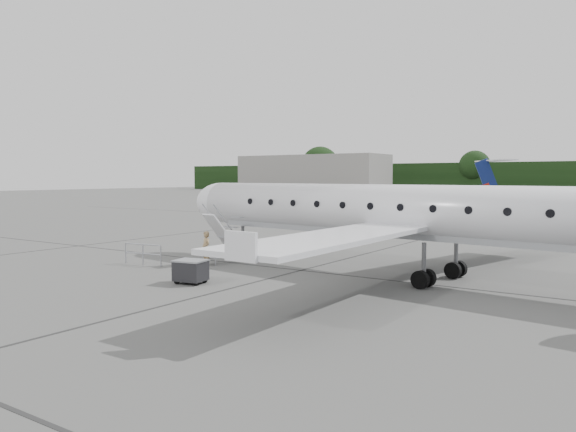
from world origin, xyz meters
The scene contains 8 objects.
ground centered at (0.00, 0.00, 0.00)m, with size 320.00×320.00×0.00m, color #595956.
terminal_building centered at (-70.00, 110.00, 5.00)m, with size 40.00×14.00×10.00m, color gray.
main_regional_jet centered at (0.13, 3.39, 3.93)m, with size 30.67×22.09×7.87m, color silver, non-canonical shape.
airstair centered at (-9.44, 2.41, 1.23)m, with size 0.85×2.10×2.46m, color silver, non-canonical shape.
passenger centered at (-9.59, 1.22, 0.83)m, with size 0.61×0.40×1.66m, color #987B53.
safety_railing centered at (-12.31, -0.30, 0.50)m, with size 2.20×0.08×1.00m, color #93969C, non-canonical shape.
baggage_cart centered at (-7.04, -2.51, 0.51)m, with size 1.17×0.95×1.01m, color black, non-canonical shape.
bg_regional_left centered at (-17.65, 38.74, 3.12)m, with size 23.82×17.15×6.25m, color silver, non-canonical shape.
Camera 1 is at (8.60, -18.79, 4.27)m, focal length 35.00 mm.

